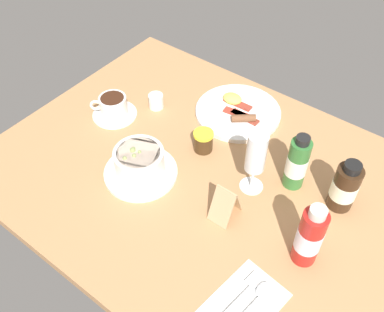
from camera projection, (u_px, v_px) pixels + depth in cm
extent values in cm
cube|color=#B27F51|center=(202.00, 176.00, 116.79)|extent=(110.00, 84.00, 3.00)
cylinder|color=white|center=(141.00, 172.00, 114.85)|extent=(19.34, 19.34, 1.20)
cylinder|color=white|center=(139.00, 162.00, 111.82)|extent=(12.95, 12.95, 7.14)
cylinder|color=beige|center=(139.00, 154.00, 109.81)|extent=(11.14, 11.14, 1.60)
sphere|color=#889856|center=(133.00, 150.00, 109.54)|extent=(1.40, 1.40, 1.40)
sphere|color=#889856|center=(125.00, 158.00, 107.67)|extent=(1.04, 1.04, 1.04)
sphere|color=#889856|center=(132.00, 150.00, 109.68)|extent=(1.14, 1.14, 1.14)
sphere|color=#889856|center=(134.00, 156.00, 108.27)|extent=(1.05, 1.05, 1.05)
sphere|color=#889856|center=(133.00, 149.00, 109.92)|extent=(0.98, 0.98, 0.98)
sphere|color=#889856|center=(139.00, 152.00, 109.15)|extent=(0.89, 0.89, 0.89)
cube|color=white|center=(241.00, 307.00, 90.04)|extent=(14.61, 21.10, 0.30)
cube|color=silver|center=(233.00, 307.00, 89.71)|extent=(3.02, 14.04, 0.50)
cube|color=silver|center=(253.00, 279.00, 93.97)|extent=(2.65, 3.86, 0.40)
ellipsoid|color=silver|center=(263.00, 289.00, 92.33)|extent=(2.40, 4.00, 0.60)
cylinder|color=white|center=(115.00, 114.00, 131.22)|extent=(13.28, 13.28, 0.90)
cylinder|color=white|center=(113.00, 105.00, 128.85)|extent=(8.17, 8.17, 5.60)
cylinder|color=#3C1F12|center=(112.00, 99.00, 127.18)|extent=(6.94, 6.94, 1.00)
torus|color=white|center=(96.00, 105.00, 128.44)|extent=(3.25, 2.96, 3.60)
cylinder|color=white|center=(156.00, 101.00, 132.47)|extent=(4.49, 4.49, 4.48)
cone|color=white|center=(157.00, 101.00, 129.88)|extent=(2.68, 2.61, 2.30)
cylinder|color=white|center=(251.00, 186.00, 112.29)|extent=(6.10, 6.10, 0.40)
cylinder|color=white|center=(253.00, 177.00, 109.71)|extent=(0.80, 0.80, 6.70)
cylinder|color=white|center=(256.00, 152.00, 103.30)|extent=(4.94, 4.94, 10.93)
cylinder|color=#EEE6C0|center=(256.00, 157.00, 104.49)|extent=(4.05, 4.05, 6.56)
cylinder|color=#3E2814|center=(203.00, 142.00, 119.75)|extent=(5.29, 5.29, 5.29)
cylinder|color=yellow|center=(204.00, 134.00, 117.53)|extent=(5.55, 5.55, 0.80)
cylinder|color=#337233|center=(297.00, 164.00, 107.90)|extent=(5.26, 5.26, 14.60)
cylinder|color=white|center=(297.00, 165.00, 108.11)|extent=(5.36, 5.36, 5.55)
cylinder|color=black|center=(303.00, 140.00, 101.92)|extent=(3.42, 3.42, 1.86)
cylinder|color=#382314|center=(344.00, 188.00, 103.98)|extent=(6.20, 6.20, 12.58)
cylinder|color=#F0F0CD|center=(344.00, 188.00, 104.16)|extent=(6.32, 6.32, 4.78)
cylinder|color=black|center=(353.00, 167.00, 98.68)|extent=(4.03, 4.03, 1.98)
cylinder|color=#B21E19|center=(309.00, 237.00, 92.65)|extent=(5.56, 5.56, 15.68)
cylinder|color=silver|center=(309.00, 238.00, 92.88)|extent=(5.67, 5.67, 5.96)
cylinder|color=silver|center=(318.00, 213.00, 86.19)|extent=(3.61, 3.61, 2.07)
cylinder|color=white|center=(238.00, 112.00, 131.30)|extent=(25.61, 25.61, 1.40)
cube|color=#A63828|center=(238.00, 114.00, 129.27)|extent=(9.25, 3.64, 0.60)
cube|color=#993828|center=(238.00, 104.00, 132.46)|extent=(9.06, 2.64, 0.60)
cube|color=brown|center=(245.00, 117.00, 128.30)|extent=(9.09, 2.76, 0.60)
cylinder|color=brown|center=(244.00, 118.00, 126.58)|extent=(6.80, 6.15, 2.20)
ellipsoid|color=#F2D859|center=(232.00, 98.00, 133.06)|extent=(6.00, 4.80, 2.40)
cube|color=tan|center=(230.00, 198.00, 104.07)|extent=(5.48, 3.94, 9.33)
cube|color=tan|center=(222.00, 207.00, 102.12)|extent=(5.48, 3.94, 9.33)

